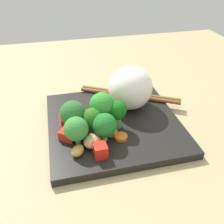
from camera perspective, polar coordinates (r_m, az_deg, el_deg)
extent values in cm
cube|color=tan|center=(49.56, 0.31, -4.17)|extent=(110.00, 110.00, 2.00)
cube|color=black|center=(48.49, 0.31, -2.55)|extent=(24.97, 24.97, 1.50)
ellipsoid|color=white|center=(50.02, 4.26, 5.60)|extent=(12.74, 12.77, 8.75)
cylinder|color=#69A04D|center=(45.81, -2.01, -1.61)|extent=(2.28, 2.15, 3.06)
sphere|color=#318F2F|center=(43.94, -2.33, 1.64)|extent=(4.57, 4.57, 4.57)
cylinder|color=#78B854|center=(42.85, -1.97, -5.57)|extent=(1.81, 1.77, 1.98)
sphere|color=#1F7029|center=(41.60, -1.71, -3.06)|extent=(4.17, 4.17, 4.17)
cylinder|color=#78BE51|center=(44.49, -4.36, -3.71)|extent=(2.41, 2.21, 2.28)
sphere|color=#29661D|center=(42.93, -4.33, -1.42)|extent=(3.78, 3.78, 3.78)
cylinder|color=#7BB34E|center=(45.30, -8.75, -2.93)|extent=(1.91, 1.53, 2.66)
sphere|color=#2B672C|center=(43.81, -9.05, -0.35)|extent=(4.60, 4.60, 4.60)
cylinder|color=#539648|center=(45.43, 1.48, -2.09)|extent=(2.66, 2.47, 3.03)
sphere|color=#126313|center=(43.98, 1.61, 0.49)|extent=(3.60, 3.60, 3.60)
cylinder|color=#5E9342|center=(41.91, -7.80, -6.58)|extent=(1.37, 1.37, 2.33)
sphere|color=#38893A|center=(40.66, -8.30, -3.87)|extent=(4.08, 4.08, 4.08)
cylinder|color=orange|center=(46.73, -4.54, -2.70)|extent=(3.44, 3.44, 0.59)
cylinder|color=orange|center=(43.66, 2.43, -5.71)|extent=(2.38, 2.38, 0.60)
cylinder|color=orange|center=(44.61, -0.29, -4.55)|extent=(3.00, 3.00, 0.72)
cube|color=red|center=(47.88, -7.77, -0.89)|extent=(4.31, 4.29, 1.97)
cube|color=red|center=(43.94, -10.01, -5.03)|extent=(3.70, 3.73, 1.74)
cube|color=red|center=(46.62, -10.42, -1.98)|extent=(2.78, 2.76, 2.37)
cube|color=red|center=(39.79, -2.69, -8.91)|extent=(2.30, 2.20, 2.27)
ellipsoid|color=tan|center=(41.66, -4.59, -6.67)|extent=(4.35, 4.24, 2.21)
ellipsoid|color=tan|center=(40.68, -7.93, -8.85)|extent=(3.22, 3.01, 1.49)
ellipsoid|color=tan|center=(47.91, -2.05, -0.42)|extent=(4.92, 4.74, 2.13)
cylinder|color=brown|center=(55.88, 4.16, 4.27)|extent=(11.68, 20.10, 0.86)
cylinder|color=brown|center=(55.00, 3.93, 3.75)|extent=(11.68, 20.10, 0.86)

